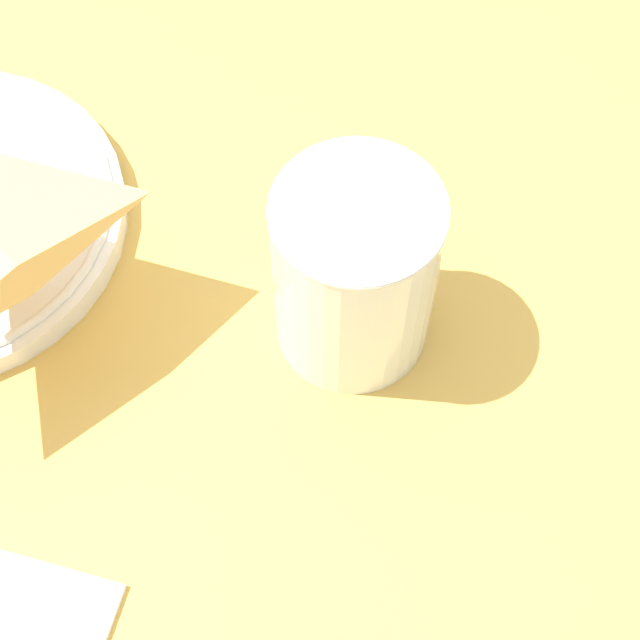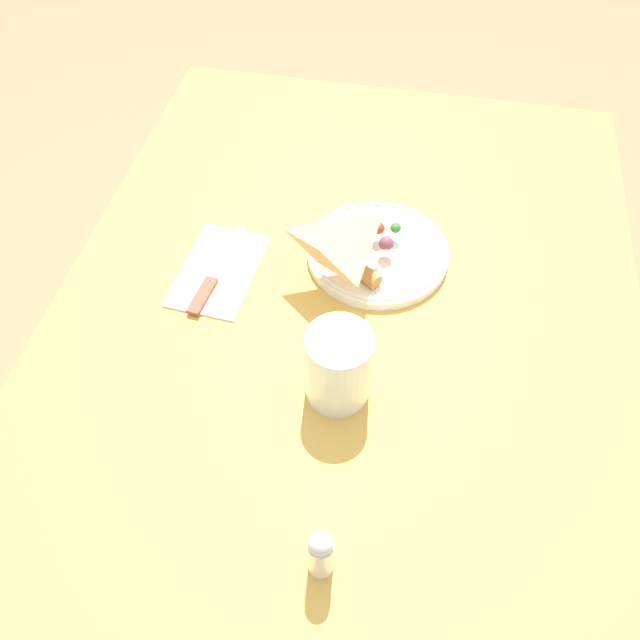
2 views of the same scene
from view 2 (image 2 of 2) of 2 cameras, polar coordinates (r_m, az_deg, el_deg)
ground_plane at (r=1.60m, az=1.58°, el=-14.72°), size 6.00×6.00×0.00m
dining_table at (r=1.04m, az=2.35°, el=-1.13°), size 1.14×0.88×0.73m
plate_pizza at (r=1.01m, az=5.25°, el=6.39°), size 0.23×0.23×0.05m
milk_glass at (r=0.82m, az=1.68°, el=-4.42°), size 0.09×0.09×0.12m
napkin_folded at (r=1.01m, az=-9.23°, el=4.52°), size 0.19×0.13×0.00m
butter_knife at (r=1.00m, az=-9.49°, el=4.29°), size 0.20×0.04×0.01m
salt_shaker at (r=0.72m, az=0.07°, el=-20.54°), size 0.03×0.03×0.10m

